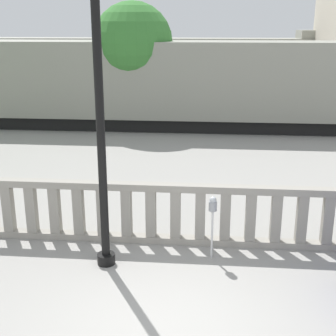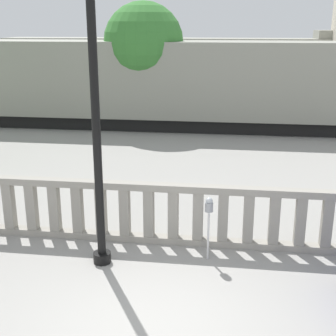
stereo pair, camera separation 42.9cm
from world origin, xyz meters
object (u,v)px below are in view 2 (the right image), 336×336
object	(u,v)px
lamppost	(95,93)
tree_right	(144,43)
parking_meter	(209,211)
train_near	(182,83)
train_far	(178,58)

from	to	relation	value
lamppost	tree_right	xyz separation A→B (m)	(-1.39, 11.99, 0.37)
parking_meter	tree_right	size ratio (longest dim) A/B	0.24
train_near	parking_meter	bearing A→B (deg)	-81.47
train_far	tree_right	xyz separation A→B (m)	(0.55, -17.25, 1.85)
train_near	train_far	distance (m)	17.34
train_far	parking_meter	bearing A→B (deg)	-82.29
lamppost	parking_meter	size ratio (longest dim) A/B	4.87
lamppost	tree_right	bearing A→B (deg)	96.63
lamppost	tree_right	world-z (taller)	lamppost
train_near	tree_right	size ratio (longest dim) A/B	3.93
lamppost	tree_right	size ratio (longest dim) A/B	1.17
train_far	train_near	bearing A→B (deg)	-82.85
lamppost	train_far	distance (m)	29.34
lamppost	train_far	bearing A→B (deg)	93.80
lamppost	parking_meter	distance (m)	2.97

